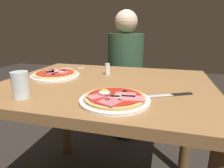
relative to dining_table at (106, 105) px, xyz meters
name	(u,v)px	position (x,y,z in m)	size (l,w,h in m)	color
dining_table	(106,105)	(0.00, 0.00, 0.00)	(1.05, 0.85, 0.76)	olive
pizza_foreground	(115,99)	(0.11, -0.26, 0.14)	(0.26, 0.26, 0.05)	white
pizza_across_left	(55,75)	(-0.31, 0.03, 0.14)	(0.27, 0.27, 0.03)	white
water_glass_near	(21,87)	(-0.25, -0.31, 0.17)	(0.07, 0.07, 0.10)	silver
fork	(71,68)	(-0.33, 0.27, 0.13)	(0.15, 0.07, 0.00)	silver
knife	(173,95)	(0.33, -0.12, 0.13)	(0.18, 0.11, 0.01)	silver
salt_shaker	(107,69)	(-0.04, 0.16, 0.16)	(0.03, 0.03, 0.07)	white
diner_person	(125,80)	(-0.06, 0.82, -0.07)	(0.32, 0.32, 1.18)	black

